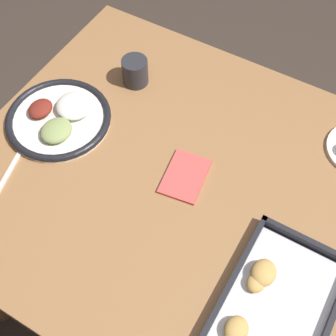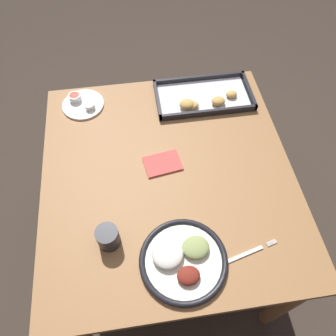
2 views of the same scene
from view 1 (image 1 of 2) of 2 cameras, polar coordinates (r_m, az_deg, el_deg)
ground_plane at (r=1.82m, az=0.00°, el=-13.28°), size 8.00×8.00×0.00m
dining_table at (r=1.26m, az=0.01°, el=-3.54°), size 0.93×1.00×0.73m
dinner_plate at (r=1.28m, az=-13.11°, el=5.97°), size 0.28×0.28×0.05m
fork at (r=1.23m, az=-18.77°, el=-0.36°), size 0.22×0.07×0.00m
baking_tray at (r=1.02m, az=11.83°, el=-17.50°), size 0.42×0.22×0.04m
drinking_cup at (r=1.33m, az=-4.04°, el=11.67°), size 0.07×0.07×0.08m
napkin at (r=1.16m, az=2.09°, el=-1.01°), size 0.15×0.11×0.01m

